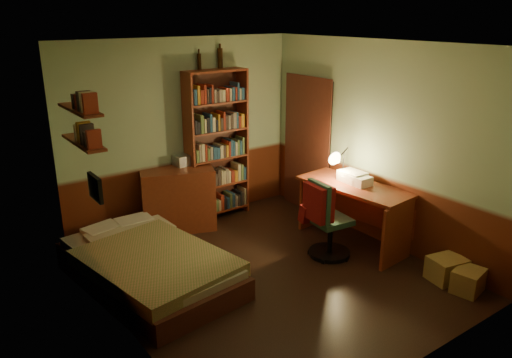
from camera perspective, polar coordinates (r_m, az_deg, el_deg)
floor at (r=5.96m, az=1.43°, el=-10.81°), size 3.50×4.00×0.02m
ceiling at (r=5.20m, az=1.67°, el=15.24°), size 3.50×4.00×0.02m
wall_back at (r=7.08m, az=-8.39°, el=5.23°), size 3.50×0.02×2.60m
wall_left at (r=4.64m, az=-16.05°, el=-2.51°), size 0.02×4.00×2.60m
wall_right at (r=6.61m, az=13.81°, el=3.93°), size 0.02×4.00×2.60m
wall_front at (r=4.12m, az=18.78°, el=-5.51°), size 3.50×0.02×2.60m
doorway at (r=7.54m, az=5.97°, el=3.79°), size 0.06×0.90×2.00m
door_trim at (r=7.51m, az=5.77°, el=3.75°), size 0.02×0.98×2.08m
bed at (r=5.80m, az=-12.27°, el=-8.32°), size 1.45×2.35×0.66m
dresser at (r=7.02m, az=-8.88°, el=-2.30°), size 1.09×0.81×0.87m
mini_stereo at (r=7.04m, az=-8.23°, el=2.19°), size 0.28×0.23×0.15m
bookshelf at (r=7.21m, az=-4.49°, el=3.81°), size 0.93×0.29×2.16m
bottle_left at (r=7.01m, az=-6.51°, el=13.18°), size 0.07×0.07×0.22m
bottle_right at (r=7.18m, az=-4.12°, el=13.61°), size 0.08×0.08×0.27m
desk at (r=6.65m, az=10.97°, el=-3.95°), size 0.77×1.56×0.81m
paper_stack at (r=6.62m, az=10.96°, el=0.29°), size 0.25×0.34×0.13m
desk_lamp at (r=6.69m, az=10.00°, el=2.59°), size 0.22×0.22×0.59m
office_chair at (r=6.21m, az=8.57°, el=-4.30°), size 0.57×0.51×1.04m
red_jacket at (r=5.98m, az=5.90°, el=2.45°), size 0.26×0.40×0.44m
wall_shelf_lower at (r=5.59m, az=-19.12°, el=3.98°), size 0.20×0.90×0.03m
wall_shelf_upper at (r=5.52m, az=-19.50°, el=7.49°), size 0.20×0.90×0.03m
framed_picture at (r=5.21m, az=-17.90°, el=-0.97°), size 0.04×0.32×0.26m
cardboard_box_a at (r=6.01m, az=23.07°, el=-10.64°), size 0.39×0.34×0.26m
cardboard_box_b at (r=6.15m, az=20.96°, el=-9.57°), size 0.44×0.39×0.27m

